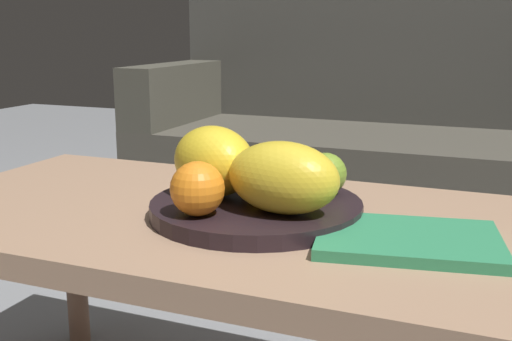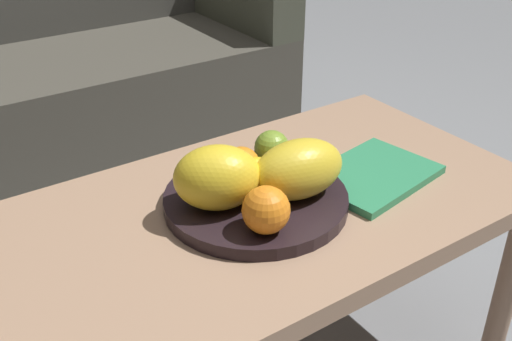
% 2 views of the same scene
% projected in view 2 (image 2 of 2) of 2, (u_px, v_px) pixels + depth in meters
% --- Properties ---
extents(coffee_table, '(1.15, 0.57, 0.46)m').
position_uv_depth(coffee_table, '(240.00, 234.00, 1.13)').
color(coffee_table, tan).
rests_on(coffee_table, ground_plane).
extents(couch, '(1.70, 0.70, 0.90)m').
position_uv_depth(couch, '(41.00, 79.00, 2.11)').
color(couch, '#48443B').
rests_on(couch, ground_plane).
extents(fruit_bowl, '(0.34, 0.34, 0.03)m').
position_uv_depth(fruit_bowl, '(256.00, 200.00, 1.12)').
color(fruit_bowl, black).
rests_on(fruit_bowl, coffee_table).
extents(melon_large_front, '(0.18, 0.12, 0.11)m').
position_uv_depth(melon_large_front, '(299.00, 169.00, 1.08)').
color(melon_large_front, yellow).
rests_on(melon_large_front, fruit_bowl).
extents(melon_smaller_beside, '(0.19, 0.17, 0.12)m').
position_uv_depth(melon_smaller_beside, '(217.00, 177.00, 1.05)').
color(melon_smaller_beside, yellow).
rests_on(melon_smaller_beside, fruit_bowl).
extents(orange_front, '(0.07, 0.07, 0.07)m').
position_uv_depth(orange_front, '(241.00, 166.00, 1.13)').
color(orange_front, orange).
rests_on(orange_front, fruit_bowl).
extents(orange_left, '(0.08, 0.08, 0.08)m').
position_uv_depth(orange_left, '(266.00, 210.00, 0.99)').
color(orange_left, orange).
rests_on(orange_left, fruit_bowl).
extents(apple_front, '(0.07, 0.07, 0.07)m').
position_uv_depth(apple_front, '(272.00, 148.00, 1.19)').
color(apple_front, olive).
rests_on(apple_front, fruit_bowl).
extents(banana_bunch, '(0.15, 0.18, 0.06)m').
position_uv_depth(banana_bunch, '(234.00, 173.00, 1.12)').
color(banana_bunch, yellow).
rests_on(banana_bunch, fruit_bowl).
extents(magazine, '(0.28, 0.22, 0.02)m').
position_uv_depth(magazine, '(373.00, 175.00, 1.20)').
color(magazine, '#318C5C').
rests_on(magazine, coffee_table).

